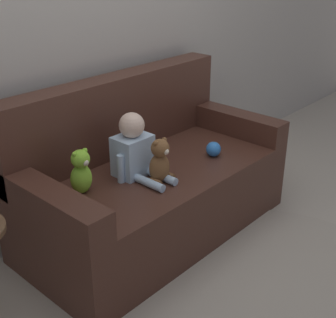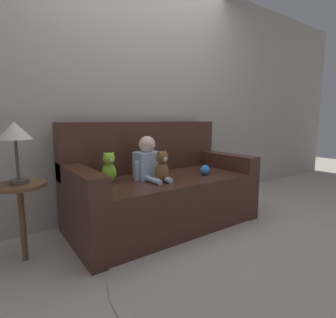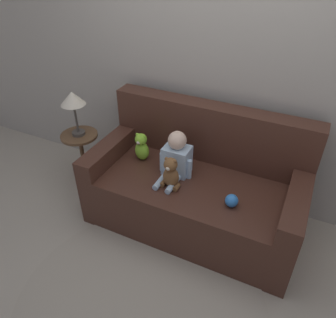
# 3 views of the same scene
# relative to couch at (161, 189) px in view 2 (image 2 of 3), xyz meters

# --- Properties ---
(ground_plane) EXTENTS (12.00, 12.00, 0.00)m
(ground_plane) POSITION_rel_couch_xyz_m (0.00, -0.06, -0.34)
(ground_plane) COLOR #B7AD99
(wall_back) EXTENTS (8.00, 0.05, 2.60)m
(wall_back) POSITION_rel_couch_xyz_m (0.00, 0.46, 0.96)
(wall_back) COLOR #ADA89E
(wall_back) RESTS_ON ground_plane
(couch) EXTENTS (1.74, 0.86, 0.98)m
(couch) POSITION_rel_couch_xyz_m (0.00, 0.00, 0.00)
(couch) COLOR #47281E
(couch) RESTS_ON ground_plane
(person_baby) EXTENTS (0.28, 0.38, 0.39)m
(person_baby) POSITION_rel_couch_xyz_m (-0.17, -0.05, 0.30)
(person_baby) COLOR silver
(person_baby) RESTS_ON couch
(teddy_bear_brown) EXTENTS (0.16, 0.12, 0.27)m
(teddy_bear_brown) POSITION_rel_couch_xyz_m (-0.14, -0.23, 0.26)
(teddy_bear_brown) COLOR brown
(teddy_bear_brown) RESTS_ON couch
(plush_toy_side) EXTENTS (0.13, 0.12, 0.26)m
(plush_toy_side) POSITION_rel_couch_xyz_m (-0.52, -0.00, 0.27)
(plush_toy_side) COLOR #8CD133
(plush_toy_side) RESTS_ON couch
(toy_ball) EXTENTS (0.10, 0.10, 0.10)m
(toy_ball) POSITION_rel_couch_xyz_m (0.36, -0.24, 0.19)
(toy_ball) COLOR #337FDB
(toy_ball) RESTS_ON couch
(floor_rug) EXTENTS (1.74, 1.74, 0.01)m
(floor_rug) POSITION_rel_couch_xyz_m (-0.02, -0.96, -0.33)
(floor_rug) COLOR #B2A893
(floor_rug) RESTS_ON ground_plane
(side_table) EXTENTS (0.35, 0.35, 0.99)m
(side_table) POSITION_rel_couch_xyz_m (-1.19, -0.02, 0.41)
(side_table) COLOR brown
(side_table) RESTS_ON ground_plane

